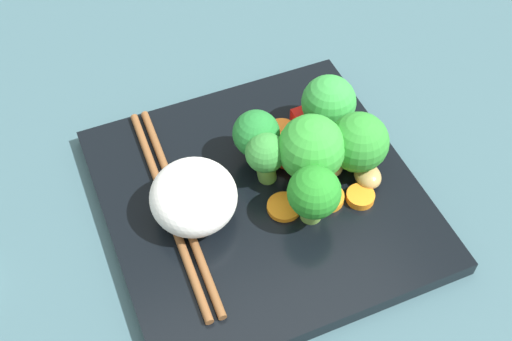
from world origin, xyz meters
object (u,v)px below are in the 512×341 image
at_px(broccoli_floret_4, 329,103).
at_px(rice_mound, 194,197).
at_px(chopstick_pair, 173,205).
at_px(carrot_slice_4, 327,197).
at_px(square_plate, 261,198).

bearing_deg(broccoli_floret_4, rice_mound, -162.53).
xyz_separation_m(broccoli_floret_4, chopstick_pair, (-0.17, -0.03, -0.03)).
distance_m(rice_mound, carrot_slice_4, 0.12).
relative_size(square_plate, broccoli_floret_4, 4.27).
height_order(broccoli_floret_4, chopstick_pair, broccoli_floret_4).
height_order(square_plate, broccoli_floret_4, broccoli_floret_4).
bearing_deg(square_plate, broccoli_floret_4, 28.27).
height_order(square_plate, chopstick_pair, chopstick_pair).
xyz_separation_m(broccoli_floret_4, carrot_slice_4, (-0.04, -0.08, -0.03)).
relative_size(rice_mound, chopstick_pair, 0.32).
bearing_deg(broccoli_floret_4, carrot_slice_4, -115.69).
height_order(square_plate, rice_mound, rice_mound).
distance_m(carrot_slice_4, chopstick_pair, 0.14).
bearing_deg(carrot_slice_4, broccoli_floret_4, 64.31).
bearing_deg(carrot_slice_4, rice_mound, 165.68).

